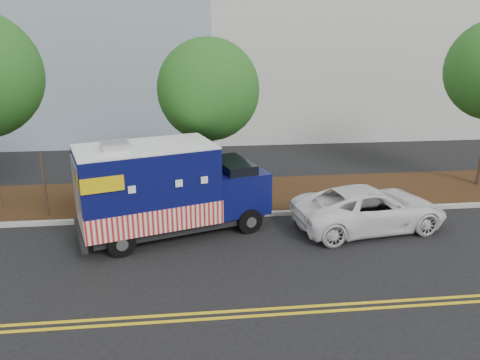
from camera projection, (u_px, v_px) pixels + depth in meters
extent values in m
plane|color=black|center=(173.00, 236.00, 15.26)|extent=(120.00, 120.00, 0.00)
cube|color=#9E9E99|center=(174.00, 218.00, 16.56)|extent=(120.00, 0.18, 0.15)
cube|color=black|center=(175.00, 197.00, 18.55)|extent=(120.00, 4.00, 0.15)
cube|color=gold|center=(168.00, 315.00, 11.05)|extent=(120.00, 0.10, 0.01)
cube|color=gold|center=(167.00, 322.00, 10.82)|extent=(120.00, 0.10, 0.01)
cylinder|color=#38281C|center=(210.00, 157.00, 18.35)|extent=(0.26, 0.26, 3.31)
sphere|color=#1C5B19|center=(209.00, 90.00, 17.54)|extent=(3.86, 3.86, 3.86)
cube|color=#473828|center=(45.00, 187.00, 16.26)|extent=(0.06, 0.06, 2.40)
cube|color=black|center=(177.00, 220.00, 15.48)|extent=(5.89, 3.49, 0.28)
cube|color=#090D45|center=(147.00, 184.00, 14.71)|extent=(4.68, 3.45, 2.39)
cube|color=#B5110B|center=(149.00, 209.00, 14.97)|extent=(4.73, 3.51, 0.75)
cube|color=white|center=(145.00, 147.00, 14.33)|extent=(4.68, 3.45, 0.06)
cube|color=#B7B7BA|center=(115.00, 145.00, 13.95)|extent=(1.00, 1.00, 0.22)
cube|color=#090D45|center=(234.00, 188.00, 16.02)|extent=(2.35, 2.58, 1.39)
cube|color=black|center=(233.00, 170.00, 15.80)|extent=(1.54, 2.15, 0.65)
cube|color=black|center=(258.00, 197.00, 16.52)|extent=(0.68, 1.92, 0.30)
cube|color=black|center=(81.00, 235.00, 14.30)|extent=(0.85, 2.19, 0.28)
cube|color=#B7B7BA|center=(77.00, 192.00, 13.88)|extent=(0.58, 1.72, 1.89)
cube|color=#B7B7BA|center=(148.00, 172.00, 15.84)|extent=(1.72, 0.58, 1.10)
cube|color=#DFB90B|center=(102.00, 185.00, 12.93)|extent=(1.15, 0.38, 0.45)
cube|color=#DFB90B|center=(92.00, 163.00, 15.00)|extent=(1.15, 0.38, 0.45)
cylinder|color=black|center=(249.00, 221.00, 15.43)|extent=(0.88, 0.52, 0.84)
cylinder|color=black|center=(226.00, 201.00, 17.20)|extent=(0.88, 0.52, 0.84)
cylinder|color=black|center=(121.00, 243.00, 13.83)|extent=(0.88, 0.52, 0.84)
cylinder|color=black|center=(110.00, 219.00, 15.60)|extent=(0.88, 0.52, 0.84)
imported|color=white|center=(369.00, 208.00, 15.69)|extent=(5.44, 3.10, 1.43)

